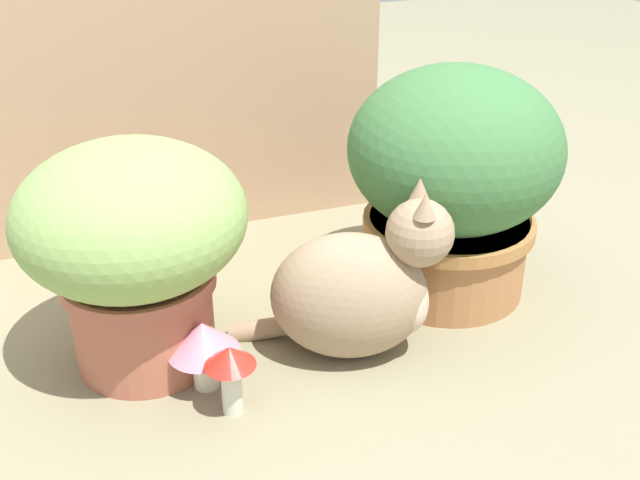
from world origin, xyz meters
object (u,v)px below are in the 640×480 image
Objects in this scene: mushroom_ornament_pink at (203,342)px; cat at (359,289)px; leafy_planter at (453,176)px; grass_planter at (134,241)px; mushroom_ornament_red at (230,366)px.

cat is at bearing 0.94° from mushroom_ornament_pink.
mushroom_ornament_pink is (-0.50, -0.14, -0.15)m from leafy_planter.
mushroom_ornament_red is at bearing -61.16° from grass_planter.
cat is 0.26m from mushroom_ornament_red.
mushroom_ornament_pink is at bearing -54.68° from grass_planter.
leafy_planter is 0.30m from cat.
mushroom_ornament_red is (-0.24, -0.08, -0.04)m from cat.
cat is 3.06× the size of mushroom_ornament_pink.
cat is 0.27m from mushroom_ornament_pink.
leafy_planter is (0.58, 0.04, 0.01)m from grass_planter.
mushroom_ornament_red is (0.10, -0.18, -0.14)m from grass_planter.
cat reaches higher than mushroom_ornament_pink.
grass_planter is 0.25m from mushroom_ornament_red.
grass_planter is 3.24× the size of mushroom_ornament_red.
leafy_planter is at bearing 15.90° from mushroom_ornament_pink.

